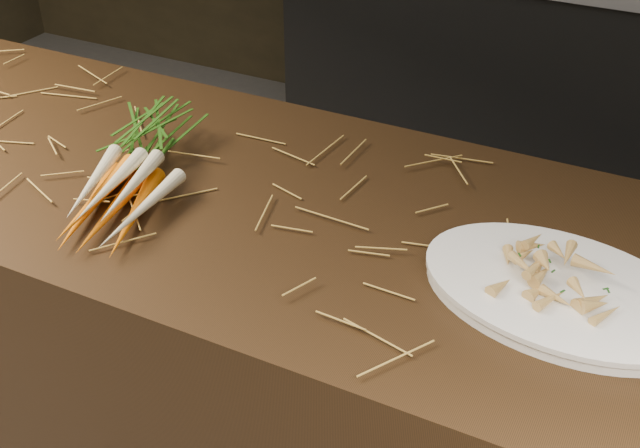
# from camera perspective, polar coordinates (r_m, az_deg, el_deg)

# --- Properties ---
(main_counter) EXTENTS (2.40, 0.70, 0.90)m
(main_counter) POSITION_cam_1_polar(r_m,az_deg,el_deg) (1.77, -10.21, -8.69)
(main_counter) COLOR black
(main_counter) RESTS_ON ground
(back_counter) EXTENTS (1.82, 0.62, 0.84)m
(back_counter) POSITION_cam_1_polar(r_m,az_deg,el_deg) (3.17, 14.86, 10.40)
(back_counter) COLOR black
(back_counter) RESTS_ON ground
(straw_bedding) EXTENTS (1.40, 0.60, 0.02)m
(straw_bedding) POSITION_cam_1_polar(r_m,az_deg,el_deg) (1.50, -11.95, 4.34)
(straw_bedding) COLOR #A17537
(straw_bedding) RESTS_ON main_counter
(root_veg_bunch) EXTENTS (0.25, 0.47, 0.09)m
(root_veg_bunch) POSITION_cam_1_polar(r_m,az_deg,el_deg) (1.44, -12.53, 4.50)
(root_veg_bunch) COLOR #C34C00
(root_veg_bunch) RESTS_ON main_counter
(serving_platter) EXTENTS (0.43, 0.32, 0.02)m
(serving_platter) POSITION_cam_1_polar(r_m,az_deg,el_deg) (1.20, 16.64, -4.77)
(serving_platter) COLOR white
(serving_platter) RESTS_ON main_counter
(roasted_veg_heap) EXTENTS (0.21, 0.17, 0.04)m
(roasted_veg_heap) POSITION_cam_1_polar(r_m,az_deg,el_deg) (1.18, 16.90, -3.52)
(roasted_veg_heap) COLOR #AA7A3F
(roasted_veg_heap) RESTS_ON serving_platter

